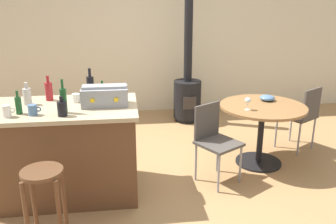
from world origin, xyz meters
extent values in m
plane|color=#A37A4C|center=(0.00, 0.00, 0.00)|extent=(8.80, 8.80, 0.00)
cube|color=beige|center=(0.00, 2.54, 1.35)|extent=(8.00, 0.10, 2.70)
cube|color=brown|center=(-1.24, -0.18, 0.45)|extent=(1.43, 0.80, 0.89)
cube|color=tan|center=(-1.24, -0.18, 0.91)|extent=(1.49, 0.86, 0.04)
cylinder|color=brown|center=(-1.15, -0.85, 0.31)|extent=(0.04, 0.04, 0.63)
cylinder|color=brown|center=(-1.40, -0.85, 0.31)|extent=(0.04, 0.04, 0.63)
cylinder|color=brown|center=(-1.40, -1.10, 0.31)|extent=(0.04, 0.04, 0.63)
cylinder|color=brown|center=(-1.15, -1.10, 0.31)|extent=(0.04, 0.04, 0.63)
cylinder|color=brown|center=(-1.28, -0.97, 0.64)|extent=(0.33, 0.33, 0.03)
cylinder|color=black|center=(0.99, 0.22, 0.01)|extent=(0.55, 0.55, 0.02)
cylinder|color=black|center=(0.99, 0.22, 0.35)|extent=(0.07, 0.07, 0.71)
cylinder|color=olive|center=(0.99, 0.22, 0.72)|extent=(1.00, 1.00, 0.03)
cube|color=#47423D|center=(0.37, -0.16, 0.45)|extent=(0.55, 0.55, 0.03)
cube|color=#47423D|center=(0.27, 0.01, 0.65)|extent=(0.32, 0.21, 0.40)
cylinder|color=gray|center=(0.43, 0.08, 0.22)|extent=(0.02, 0.02, 0.43)
cylinder|color=gray|center=(0.14, -0.10, 0.22)|extent=(0.02, 0.02, 0.43)
cylinder|color=gray|center=(0.32, -0.39, 0.22)|extent=(0.02, 0.02, 0.43)
cylinder|color=gray|center=(0.61, -0.21, 0.22)|extent=(0.02, 0.02, 0.43)
cube|color=#47423D|center=(1.62, 0.61, 0.45)|extent=(0.55, 0.55, 0.03)
cube|color=#47423D|center=(1.72, 0.45, 0.65)|extent=(0.32, 0.21, 0.40)
cylinder|color=gray|center=(1.56, 0.37, 0.22)|extent=(0.02, 0.02, 0.44)
cylinder|color=gray|center=(1.86, 0.55, 0.22)|extent=(0.02, 0.02, 0.44)
cylinder|color=gray|center=(1.68, 0.84, 0.22)|extent=(0.02, 0.02, 0.44)
cylinder|color=gray|center=(1.39, 0.66, 0.22)|extent=(0.02, 0.02, 0.44)
cylinder|color=black|center=(0.40, 1.88, 0.03)|extent=(0.37, 0.37, 0.06)
cylinder|color=black|center=(0.40, 1.88, 0.36)|extent=(0.44, 0.44, 0.60)
cube|color=#2D2826|center=(0.40, 1.66, 0.36)|extent=(0.20, 0.02, 0.20)
cylinder|color=black|center=(0.40, 1.88, 1.42)|extent=(0.13, 0.13, 1.53)
cube|color=gray|center=(-0.80, -0.19, 1.02)|extent=(0.44, 0.24, 0.18)
cube|color=gray|center=(-0.80, -0.19, 1.12)|extent=(0.42, 0.14, 0.02)
cube|color=yellow|center=(-0.91, -0.32, 1.02)|extent=(0.04, 0.01, 0.04)
cube|color=yellow|center=(-0.69, -0.32, 1.02)|extent=(0.04, 0.01, 0.04)
cylinder|color=#194C23|center=(-1.16, -0.38, 1.05)|extent=(0.06, 0.06, 0.23)
cylinder|color=#194C23|center=(-1.16, -0.38, 1.20)|extent=(0.02, 0.02, 0.09)
cylinder|color=maroon|center=(-1.37, 0.06, 1.03)|extent=(0.08, 0.08, 0.18)
cylinder|color=maroon|center=(-1.37, 0.06, 1.15)|extent=(0.03, 0.03, 0.07)
cylinder|color=#194C23|center=(-1.56, -0.36, 1.01)|extent=(0.06, 0.06, 0.16)
cylinder|color=#194C23|center=(-1.56, -0.36, 1.12)|extent=(0.02, 0.02, 0.06)
cylinder|color=#B7B2AD|center=(-1.55, -0.07, 1.01)|extent=(0.08, 0.08, 0.16)
cylinder|color=#B7B2AD|center=(-1.55, -0.07, 1.12)|extent=(0.03, 0.03, 0.06)
cylinder|color=black|center=(-1.16, -0.47, 1.00)|extent=(0.08, 0.08, 0.13)
cylinder|color=black|center=(-1.16, -0.47, 1.09)|extent=(0.03, 0.03, 0.05)
cylinder|color=#194C23|center=(-0.84, 0.10, 1.00)|extent=(0.06, 0.06, 0.13)
cylinder|color=#194C23|center=(-0.84, 0.10, 1.09)|extent=(0.02, 0.02, 0.05)
cylinder|color=black|center=(-0.95, 0.09, 1.05)|extent=(0.08, 0.08, 0.23)
cylinder|color=black|center=(-0.95, 0.09, 1.20)|extent=(0.03, 0.03, 0.09)
cylinder|color=white|center=(-1.65, -0.44, 0.99)|extent=(0.08, 0.08, 0.11)
torus|color=white|center=(-1.60, -0.44, 0.99)|extent=(0.05, 0.01, 0.05)
cylinder|color=#4C7099|center=(-1.43, -0.42, 0.98)|extent=(0.08, 0.08, 0.10)
torus|color=#4C7099|center=(-1.38, -0.42, 0.99)|extent=(0.05, 0.01, 0.05)
cylinder|color=white|center=(-1.09, -0.05, 0.98)|extent=(0.08, 0.08, 0.09)
torus|color=white|center=(-1.04, -0.05, 0.98)|extent=(0.05, 0.01, 0.05)
cylinder|color=silver|center=(0.75, 0.08, 0.74)|extent=(0.06, 0.06, 0.00)
cylinder|color=silver|center=(0.75, 0.08, 0.78)|extent=(0.01, 0.01, 0.08)
ellipsoid|color=silver|center=(0.75, 0.08, 0.85)|extent=(0.07, 0.07, 0.06)
ellipsoid|color=#4C7099|center=(1.11, 0.41, 0.77)|extent=(0.18, 0.18, 0.07)
camera|label=1|loc=(-0.61, -3.62, 1.97)|focal=38.57mm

